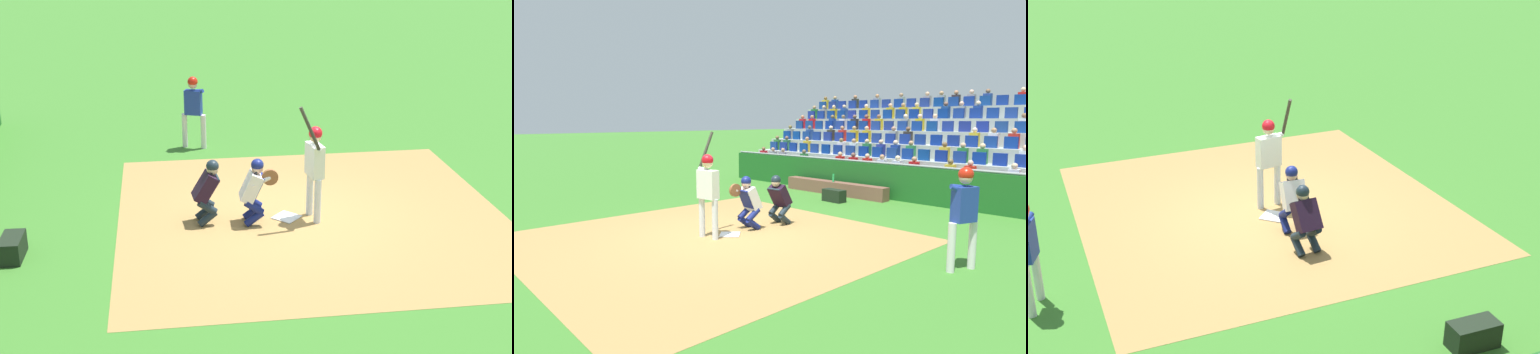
# 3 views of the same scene
# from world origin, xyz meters

# --- Properties ---
(ground_plane) EXTENTS (160.00, 160.00, 0.00)m
(ground_plane) POSITION_xyz_m (0.00, 0.00, 0.00)
(ground_plane) COLOR #397528
(infield_dirt_patch) EXTENTS (7.37, 7.55, 0.01)m
(infield_dirt_patch) POSITION_xyz_m (0.00, 0.50, 0.00)
(infield_dirt_patch) COLOR #A17C45
(infield_dirt_patch) RESTS_ON ground_plane
(home_plate_marker) EXTENTS (0.62, 0.62, 0.02)m
(home_plate_marker) POSITION_xyz_m (0.00, 0.00, 0.02)
(home_plate_marker) COLOR white
(home_plate_marker) RESTS_ON infield_dirt_patch
(batter_at_plate) EXTENTS (0.61, 0.53, 2.31)m
(batter_at_plate) POSITION_xyz_m (0.13, 0.49, 1.15)
(batter_at_plate) COLOR silver
(batter_at_plate) RESTS_ON ground_plane
(catcher_crouching) EXTENTS (0.48, 0.71, 1.29)m
(catcher_crouching) POSITION_xyz_m (0.12, -0.64, 0.72)
(catcher_crouching) COLOR navy
(catcher_crouching) RESTS_ON ground_plane
(home_plate_umpire) EXTENTS (0.48, 0.52, 1.25)m
(home_plate_umpire) POSITION_xyz_m (-0.04, -1.51, 0.68)
(home_plate_umpire) COLOR #1A272F
(home_plate_umpire) RESTS_ON ground_plane
(equipment_duffel_bag) EXTENTS (0.73, 0.40, 0.39)m
(equipment_duffel_bag) POSITION_xyz_m (0.92, -4.92, 0.19)
(equipment_duffel_bag) COLOR black
(equipment_duffel_bag) RESTS_ON ground_plane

